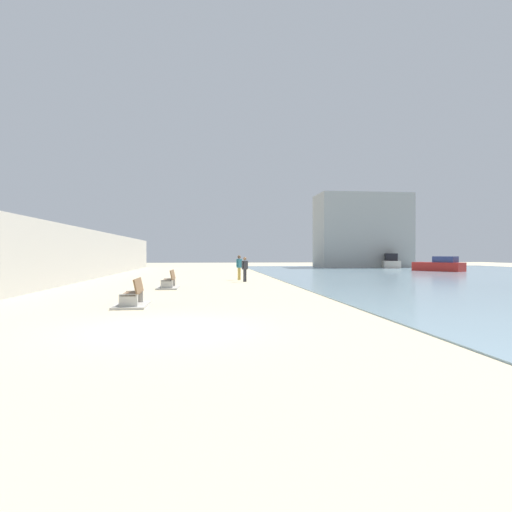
{
  "coord_description": "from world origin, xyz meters",
  "views": [
    {
      "loc": [
        1.0,
        -10.91,
        1.85
      ],
      "look_at": [
        3.37,
        10.36,
        1.73
      ],
      "focal_mm": 31.02,
      "sensor_mm": 36.0,
      "label": 1
    }
  ],
  "objects": [
    {
      "name": "ground_plane",
      "position": [
        0.0,
        18.0,
        0.0
      ],
      "size": [
        120.0,
        120.0,
        0.0
      ],
      "primitive_type": "plane",
      "color": "#C6B793"
    },
    {
      "name": "seawall",
      "position": [
        -7.5,
        18.0,
        1.77
      ],
      "size": [
        0.8,
        64.0,
        3.54
      ],
      "primitive_type": "cube",
      "color": "#ADAAA3",
      "rests_on": "ground"
    },
    {
      "name": "bench_near",
      "position": [
        -1.58,
        4.89,
        0.23
      ],
      "size": [
        1.12,
        2.11,
        0.98
      ],
      "color": "#ADAAA3",
      "rests_on": "ground"
    },
    {
      "name": "bench_far",
      "position": [
        -1.0,
        12.79,
        0.23
      ],
      "size": [
        1.15,
        2.13,
        0.98
      ],
      "color": "#ADAAA3",
      "rests_on": "ground"
    },
    {
      "name": "person_walking",
      "position": [
        3.24,
        19.71,
        1.01
      ],
      "size": [
        0.43,
        0.37,
        1.73
      ],
      "color": "gold",
      "rests_on": "ground"
    },
    {
      "name": "person_standing",
      "position": [
        3.47,
        17.76,
        0.94
      ],
      "size": [
        0.44,
        0.35,
        1.62
      ],
      "color": "#333338",
      "rests_on": "ground"
    },
    {
      "name": "boat_outer",
      "position": [
        24.01,
        42.5,
        0.71
      ],
      "size": [
        2.97,
        4.6,
        1.81
      ],
      "color": "beige",
      "rests_on": "water_bay"
    },
    {
      "name": "boat_far_left",
      "position": [
        24.79,
        32.1,
        0.62
      ],
      "size": [
        4.2,
        5.13,
        1.51
      ],
      "color": "red",
      "rests_on": "water_bay"
    },
    {
      "name": "harbor_building",
      "position": [
        21.58,
        46.0,
        4.84
      ],
      "size": [
        12.0,
        6.0,
        9.69
      ],
      "primitive_type": "cube",
      "color": "#9E9E99",
      "rests_on": "ground"
    }
  ]
}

